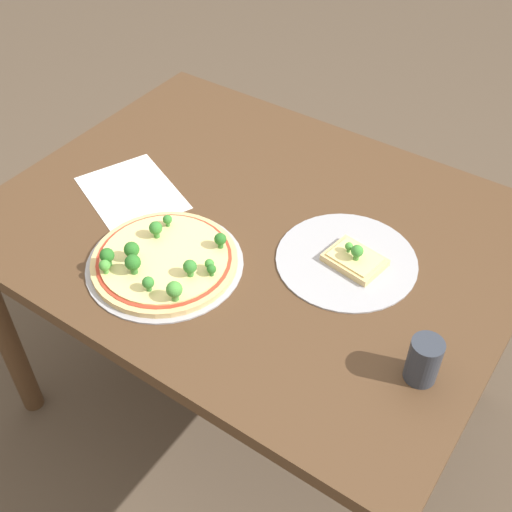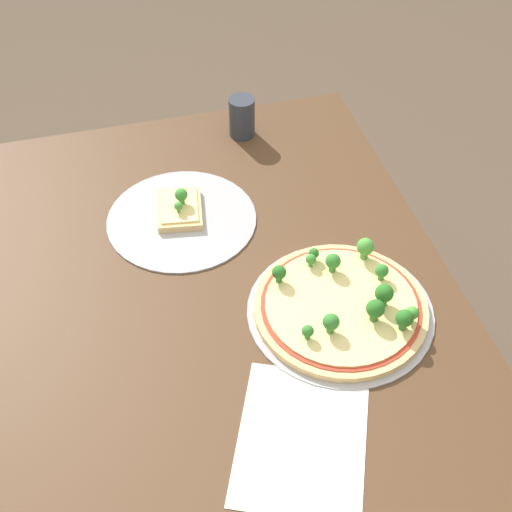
# 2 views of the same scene
# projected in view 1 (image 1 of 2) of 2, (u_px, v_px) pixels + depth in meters

# --- Properties ---
(ground_plane) EXTENTS (8.00, 8.00, 0.00)m
(ground_plane) POSITION_uv_depth(u_px,v_px,m) (256.00, 395.00, 2.00)
(ground_plane) COLOR brown
(dining_table) EXTENTS (1.22, 0.94, 0.71)m
(dining_table) POSITION_uv_depth(u_px,v_px,m) (255.00, 249.00, 1.57)
(dining_table) COLOR #4C331E
(dining_table) RESTS_ON ground_plane
(pizza_tray_whole) EXTENTS (0.35, 0.35, 0.07)m
(pizza_tray_whole) POSITION_uv_depth(u_px,v_px,m) (163.00, 261.00, 1.39)
(pizza_tray_whole) COLOR #A3A3A8
(pizza_tray_whole) RESTS_ON dining_table
(pizza_tray_slice) EXTENTS (0.31, 0.31, 0.06)m
(pizza_tray_slice) POSITION_uv_depth(u_px,v_px,m) (350.00, 259.00, 1.41)
(pizza_tray_slice) COLOR #A3A3A8
(pizza_tray_slice) RESTS_ON dining_table
(drinking_cup) EXTENTS (0.06, 0.06, 0.10)m
(drinking_cup) POSITION_uv_depth(u_px,v_px,m) (424.00, 360.00, 1.16)
(drinking_cup) COLOR #2D333D
(drinking_cup) RESTS_ON dining_table
(paper_menu) EXTENTS (0.32, 0.29, 0.00)m
(paper_menu) POSITION_uv_depth(u_px,v_px,m) (132.00, 193.00, 1.59)
(paper_menu) COLOR white
(paper_menu) RESTS_ON dining_table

